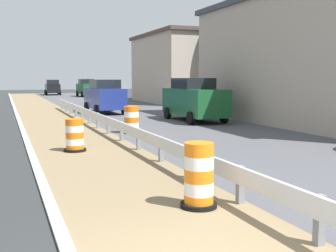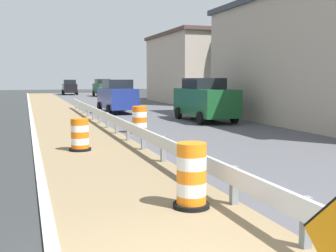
# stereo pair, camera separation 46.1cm
# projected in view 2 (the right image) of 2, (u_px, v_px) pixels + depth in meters

# --- Properties ---
(guardrail_median) EXTENTS (0.18, 55.36, 0.71)m
(guardrail_median) POSITION_uv_depth(u_px,v_px,m) (302.00, 211.00, 5.56)
(guardrail_median) COLOR silver
(guardrail_median) RESTS_ON ground
(traffic_barrel_nearest) EXTENTS (0.65, 0.65, 1.15)m
(traffic_barrel_nearest) POSITION_uv_depth(u_px,v_px,m) (191.00, 178.00, 7.33)
(traffic_barrel_nearest) COLOR orange
(traffic_barrel_nearest) RESTS_ON ground
(traffic_barrel_close) EXTENTS (0.69, 0.69, 1.01)m
(traffic_barrel_close) POSITION_uv_depth(u_px,v_px,m) (80.00, 136.00, 13.12)
(traffic_barrel_close) COLOR orange
(traffic_barrel_close) RESTS_ON ground
(traffic_barrel_mid) EXTENTS (0.75, 0.75, 1.11)m
(traffic_barrel_mid) POSITION_uv_depth(u_px,v_px,m) (140.00, 121.00, 17.31)
(traffic_barrel_mid) COLOR orange
(traffic_barrel_mid) RESTS_ON ground
(car_lead_near_lane) EXTENTS (2.05, 4.47, 2.15)m
(car_lead_near_lane) POSITION_uv_depth(u_px,v_px,m) (117.00, 96.00, 27.27)
(car_lead_near_lane) COLOR navy
(car_lead_near_lane) RESTS_ON ground
(car_trailing_near_lane) EXTENTS (2.05, 4.75, 2.25)m
(car_trailing_near_lane) POSITION_uv_depth(u_px,v_px,m) (205.00, 100.00, 22.06)
(car_trailing_near_lane) COLOR #195128
(car_trailing_near_lane) RESTS_ON ground
(car_lead_far_lane) EXTENTS (2.02, 4.23, 2.01)m
(car_lead_far_lane) POSITION_uv_depth(u_px,v_px,m) (70.00, 87.00, 56.47)
(car_lead_far_lane) COLOR black
(car_lead_far_lane) RESTS_ON ground
(car_mid_far_lane) EXTENTS (2.07, 4.47, 2.11)m
(car_mid_far_lane) POSITION_uv_depth(u_px,v_px,m) (103.00, 88.00, 51.37)
(car_mid_far_lane) COLOR #195128
(car_mid_far_lane) RESTS_ON ground
(roadside_shop_far) EXTENTS (9.01, 11.47, 6.31)m
(roadside_shop_far) POSITION_uv_depth(u_px,v_px,m) (207.00, 68.00, 39.48)
(roadside_shop_far) COLOR #AD9E8E
(roadside_shop_far) RESTS_ON ground
(tree_roadside) EXTENTS (4.61, 4.61, 7.39)m
(tree_roadside) POSITION_uv_depth(u_px,v_px,m) (242.00, 40.00, 33.90)
(tree_roadside) COLOR #4C3D2D
(tree_roadside) RESTS_ON ground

